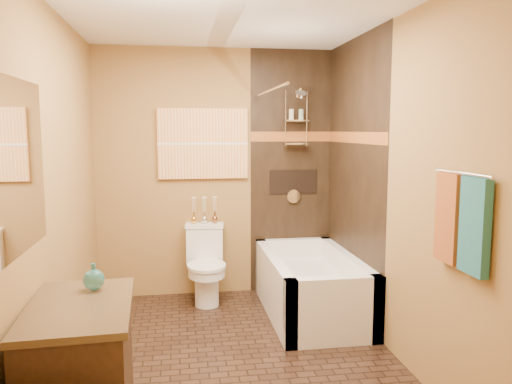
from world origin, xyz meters
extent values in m
plane|color=black|center=(0.00, 0.00, 0.00)|extent=(3.00, 3.00, 0.00)
cube|color=olive|center=(-1.20, 0.00, 1.25)|extent=(0.02, 3.00, 2.50)
cube|color=olive|center=(1.20, 0.00, 1.25)|extent=(0.02, 3.00, 2.50)
cube|color=olive|center=(0.00, 1.50, 1.25)|extent=(2.40, 0.02, 2.50)
cube|color=olive|center=(0.00, -1.50, 1.25)|extent=(2.40, 0.02, 2.50)
plane|color=silver|center=(0.00, 0.00, 2.50)|extent=(3.00, 3.00, 0.00)
cube|color=black|center=(0.78, 1.49, 1.25)|extent=(0.85, 0.01, 2.50)
cube|color=black|center=(1.19, 0.75, 1.25)|extent=(0.01, 1.50, 2.50)
cube|color=brown|center=(0.78, 1.48, 1.62)|extent=(0.85, 0.01, 0.10)
cube|color=brown|center=(1.18, 0.75, 1.62)|extent=(0.01, 1.50, 0.10)
cube|color=black|center=(0.80, 1.48, 1.15)|extent=(0.50, 0.01, 0.25)
cylinder|color=silver|center=(0.80, 1.35, 2.08)|extent=(0.02, 0.26, 0.02)
cylinder|color=silver|center=(0.80, 1.20, 2.03)|extent=(0.11, 0.11, 0.09)
cylinder|color=silver|center=(0.80, 1.47, 1.00)|extent=(0.14, 0.02, 0.14)
cylinder|color=silver|center=(0.40, 0.75, 2.02)|extent=(0.03, 1.55, 0.03)
cylinder|color=silver|center=(1.15, -1.05, 1.45)|extent=(0.02, 0.55, 0.02)
cube|color=#21636E|center=(1.16, -1.18, 1.18)|extent=(0.05, 0.22, 0.52)
cube|color=#954A1B|center=(1.16, -0.92, 1.18)|extent=(0.05, 0.22, 0.52)
cube|color=orange|center=(-0.13, 1.48, 1.55)|extent=(0.90, 0.04, 0.70)
cube|color=white|center=(-1.19, -0.91, 1.50)|extent=(0.01, 1.00, 0.90)
cube|color=white|center=(0.80, 0.05, 0.28)|extent=(0.80, 0.10, 0.55)
cube|color=white|center=(0.80, 1.45, 0.28)|extent=(0.80, 0.10, 0.55)
cube|color=white|center=(0.45, 0.75, 0.28)|extent=(0.10, 1.50, 0.55)
cube|color=white|center=(1.15, 0.75, 0.28)|extent=(0.10, 1.50, 0.55)
cube|color=white|center=(0.80, 0.75, 0.17)|extent=(0.64, 1.34, 0.35)
cube|color=white|center=(-0.13, 1.39, 0.53)|extent=(0.38, 0.20, 0.36)
cube|color=white|center=(-0.13, 1.39, 0.73)|extent=(0.40, 0.22, 0.04)
cylinder|color=white|center=(-0.13, 1.10, 0.18)|extent=(0.23, 0.23, 0.36)
cylinder|color=white|center=(-0.13, 1.10, 0.34)|extent=(0.35, 0.35, 0.10)
cylinder|color=white|center=(-0.13, 1.10, 0.40)|extent=(0.37, 0.37, 0.03)
cube|color=black|center=(-0.92, -0.91, 0.37)|extent=(0.55, 0.85, 0.74)
cube|color=black|center=(-0.91, -0.91, 0.75)|extent=(0.58, 0.90, 0.04)
camera|label=1|loc=(-0.39, -3.56, 1.68)|focal=35.00mm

